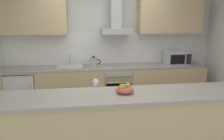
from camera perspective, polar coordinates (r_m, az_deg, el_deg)
The scene contains 13 objects.
wall_back at distance 4.93m, azimuth -2.39°, elevation 6.42°, with size 5.84×0.12×2.60m, color silver.
backsplash_tile at distance 4.87m, azimuth -2.30°, elevation 5.51°, with size 4.11×0.02×0.66m, color white.
counter_back at distance 4.74m, azimuth -1.84°, elevation -4.37°, with size 4.26×0.60×0.90m.
counter_island at distance 2.89m, azimuth 3.51°, elevation -15.27°, with size 3.13×0.64×0.99m.
upper_cabinets at distance 4.67m, azimuth -2.18°, elevation 13.55°, with size 4.20×0.32×0.70m.
oven at distance 4.74m, azimuth 1.19°, elevation -4.22°, with size 0.60×0.62×0.80m.
refrigerator at distance 4.85m, azimuth -21.81°, elevation -5.25°, with size 0.58×0.60×0.85m.
microwave at distance 4.95m, azimuth 16.29°, elevation 3.00°, with size 0.50×0.38×0.30m.
sink at distance 4.59m, azimuth -10.76°, elevation 0.99°, with size 0.50×0.40×0.26m.
kettle at distance 4.53m, azimuth -4.72°, elevation 2.02°, with size 0.29×0.15×0.24m.
range_hood at distance 4.66m, azimuth 1.01°, elevation 12.05°, with size 0.62×0.45×0.72m.
wine_glass at distance 2.69m, azimuth -4.22°, elevation -3.34°, with size 0.08×0.08×0.18m.
fruit_bowl at distance 2.71m, azimuth 3.29°, elevation -4.97°, with size 0.22×0.22×0.13m.
Camera 1 is at (-0.47, -3.12, 1.87)m, focal length 35.65 mm.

